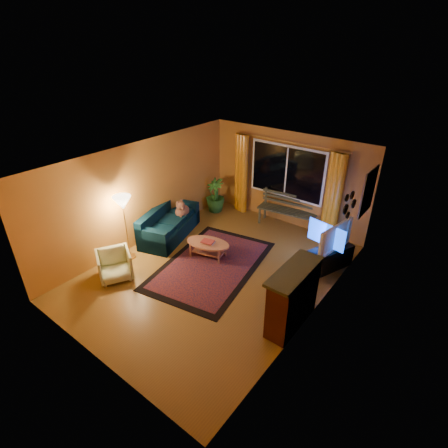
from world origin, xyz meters
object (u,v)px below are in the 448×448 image
Objects in this scene: bench at (286,219)px; armchair at (114,264)px; sofa at (170,223)px; coffee_table at (208,249)px; floor_lamp at (126,228)px; tv_console at (327,259)px.

armchair is (-1.77, -4.22, 0.11)m from bench.
coffee_table is (1.39, -0.14, -0.20)m from sofa.
floor_lamp reaches higher than coffee_table.
sofa is 1.41m from coffee_table.
armchair is at bearing -97.49° from sofa.
coffee_table is at bearing -114.95° from bench.
bench is at bearing 73.14° from coffee_table.
floor_lamp reaches higher than tv_console.
bench is at bearing 29.34° from sofa.
tv_console reaches higher than coffee_table.
floor_lamp is at bearing -129.37° from bench.
floor_lamp is at bearing -126.87° from tv_console.
bench is at bearing 6.42° from armchair.
armchair reaches higher than tv_console.
tv_console is (2.38, 1.23, 0.06)m from coffee_table.
floor_lamp reaches higher than armchair.
tv_console is at bearing -43.52° from bench.
sofa reaches higher than bench.
bench is 2.51m from coffee_table.
armchair is 0.44× the size of floor_lamp.
coffee_table is at bearing -0.64° from armchair.
floor_lamp reaches higher than sofa.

